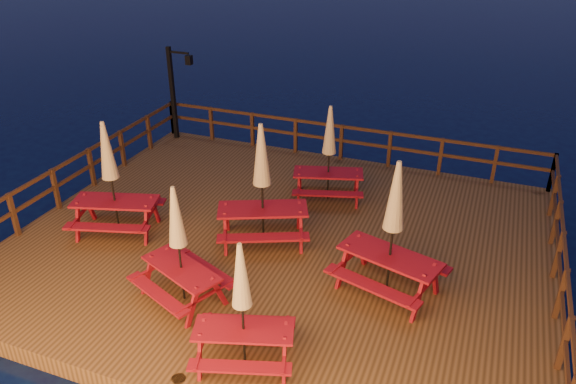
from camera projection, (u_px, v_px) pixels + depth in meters
name	position (u px, v px, depth m)	size (l,w,h in m)	color
ground	(282.00, 253.00, 13.26)	(500.00, 500.00, 0.00)	black
deck	(282.00, 246.00, 13.16)	(12.00, 10.00, 0.40)	#462E16
deck_piles	(282.00, 264.00, 13.39)	(11.44, 9.44, 1.40)	#321E10
railing	(307.00, 178.00, 14.18)	(11.80, 9.75, 1.10)	#321E10
lamp_post	(176.00, 85.00, 17.71)	(0.85, 0.18, 3.00)	black
picnic_table_0	(393.00, 227.00, 10.66)	(2.39, 2.15, 2.87)	maroon
picnic_table_1	(242.00, 304.00, 9.04)	(2.01, 1.82, 2.39)	maroon
picnic_table_2	(262.00, 183.00, 12.31)	(2.51, 2.32, 2.88)	maroon
picnic_table_3	(329.00, 152.00, 14.22)	(2.13, 1.92, 2.56)	maroon
picnic_table_4	(111.00, 177.00, 12.71)	(2.31, 2.08, 2.77)	maroon
picnic_table_5	(179.00, 243.00, 10.52)	(2.16, 2.00, 2.49)	maroon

